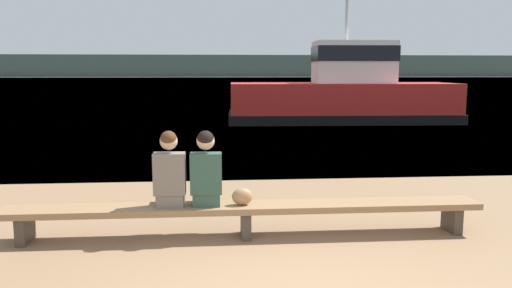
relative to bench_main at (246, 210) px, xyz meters
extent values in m
plane|color=#426B8E|center=(0.31, 123.39, -0.35)|extent=(240.00, 240.00, 0.00)
cube|color=#424738|center=(0.31, 188.39, 3.66)|extent=(600.00, 12.00, 8.03)
cube|color=#8E6B47|center=(0.00, 0.00, 0.04)|extent=(6.18, 0.47, 0.08)
cube|color=#42382D|center=(-2.79, 0.00, -0.18)|extent=(0.12, 0.40, 0.35)
cube|color=#42382D|center=(2.79, 0.00, -0.18)|extent=(0.12, 0.40, 0.35)
cube|color=#42382D|center=(0.00, 0.00, -0.18)|extent=(0.12, 0.40, 0.35)
cube|color=#70665B|center=(-0.97, 0.08, 0.16)|extent=(0.35, 0.40, 0.16)
cube|color=#70665B|center=(-0.97, -0.02, 0.51)|extent=(0.40, 0.22, 0.53)
sphere|color=tan|center=(-0.97, -0.02, 0.93)|extent=(0.22, 0.22, 0.22)
sphere|color=#472D19|center=(-0.97, -0.04, 0.95)|extent=(0.21, 0.21, 0.21)
cube|color=#2D4C3D|center=(-0.51, 0.08, 0.16)|extent=(0.35, 0.40, 0.16)
cube|color=#2D4C3D|center=(-0.51, -0.02, 0.50)|extent=(0.40, 0.22, 0.52)
sphere|color=tan|center=(-0.51, -0.02, 0.92)|extent=(0.23, 0.23, 0.23)
sphere|color=black|center=(-0.51, -0.04, 0.95)|extent=(0.21, 0.21, 0.21)
ellipsoid|color=#9E754C|center=(-0.05, -0.02, 0.19)|extent=(0.26, 0.16, 0.22)
cube|color=red|center=(4.95, 14.50, 0.47)|extent=(9.45, 3.43, 1.64)
cube|color=black|center=(4.95, 14.50, -0.16)|extent=(9.65, 3.56, 0.39)
cube|color=silver|center=(5.42, 14.49, 2.15)|extent=(3.34, 1.97, 1.73)
cube|color=black|center=(5.42, 14.49, 2.49)|extent=(3.41, 2.03, 0.62)
cylinder|color=#B2B2B7|center=(5.09, 14.50, 4.23)|extent=(0.14, 0.14, 2.43)
camera|label=1|loc=(-0.38, -6.28, 1.80)|focal=35.00mm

